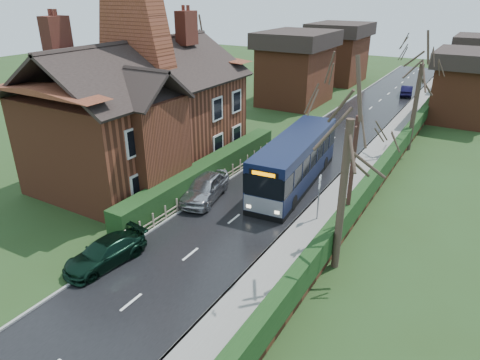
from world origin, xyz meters
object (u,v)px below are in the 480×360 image
Objects in this scene: car_silver at (205,187)px; brick_house at (142,110)px; bus at (295,162)px; car_green at (105,253)px; bus_stop_sign at (319,191)px; telegraph_pole at (351,179)px.

brick_house is at bearing 153.91° from car_silver.
brick_house is at bearing -167.14° from bus.
bus_stop_sign reaches higher than car_green.
brick_house reaches higher than bus_stop_sign.
brick_house reaches higher than car_silver.
bus_stop_sign is 2.40m from telegraph_pole.
bus is (9.67, 3.14, -2.79)m from brick_house.
telegraph_pole is (8.70, 8.02, 2.62)m from car_green.
car_green is 12.12m from telegraph_pole.
brick_house is at bearing 129.27° from car_green.
brick_house is 2.30× the size of telegraph_pole.
telegraph_pole is (1.80, -0.71, 1.42)m from bus_stop_sign.
car_silver is at bearing 176.18° from telegraph_pole.
car_green is at bearing -142.52° from telegraph_pole.
bus is at bearing 39.45° from car_silver.
brick_house is 3.25× the size of car_silver.
car_silver is 1.66× the size of bus_stop_sign.
bus reaches higher than bus_stop_sign.
car_silver is at bearing -14.32° from brick_house.
car_silver is at bearing 96.52° from car_green.
telegraph_pole reaches higher than bus.
brick_house reaches higher than car_green.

